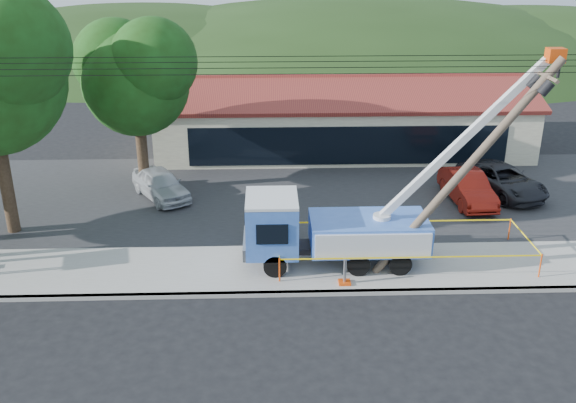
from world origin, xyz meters
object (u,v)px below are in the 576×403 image
at_px(car_silver, 162,199).
at_px(car_red, 466,204).
at_px(leaning_pole, 473,161).
at_px(car_dark, 500,195).
at_px(utility_truck, 332,227).

height_order(car_silver, car_red, car_red).
xyz_separation_m(leaning_pole, car_red, (2.33, 7.16, -4.69)).
distance_m(car_red, car_dark, 2.38).
relative_size(leaning_pole, car_red, 1.84).
distance_m(leaning_pole, car_silver, 16.02).
relative_size(leaning_pole, car_dark, 1.61).
distance_m(car_silver, car_dark, 17.35).
distance_m(car_silver, car_red, 15.28).
height_order(utility_truck, leaning_pole, utility_truck).
bearing_deg(utility_truck, car_red, 40.71).
bearing_deg(leaning_pole, car_red, 71.97).
xyz_separation_m(car_silver, car_dark, (17.35, 0.02, 0.00)).
relative_size(car_silver, car_red, 0.94).
bearing_deg(car_red, utility_truck, -143.33).
bearing_deg(car_red, leaning_pole, -112.07).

